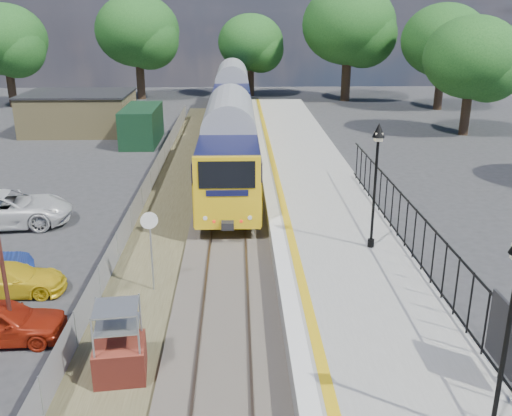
{
  "coord_description": "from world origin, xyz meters",
  "views": [
    {
      "loc": [
        0.44,
        -13.22,
        9.13
      ],
      "look_at": [
        1.11,
        7.32,
        2.0
      ],
      "focal_mm": 40.0,
      "sensor_mm": 36.0,
      "label": 1
    }
  ],
  "objects_px": {
    "train": "(231,108)",
    "car_yellow": "(10,279)",
    "victorian_lamp_north": "(377,157)",
    "speed_sign": "(150,238)",
    "brick_plinth": "(119,343)",
    "car_red": "(0,322)",
    "car_white": "(5,209)"
  },
  "relations": [
    {
      "from": "car_red",
      "to": "car_white",
      "type": "bearing_deg",
      "value": 17.27
    },
    {
      "from": "train",
      "to": "car_white",
      "type": "bearing_deg",
      "value": -119.22
    },
    {
      "from": "car_yellow",
      "to": "car_white",
      "type": "distance_m",
      "value": 7.11
    },
    {
      "from": "victorian_lamp_north",
      "to": "train",
      "type": "bearing_deg",
      "value": 103.07
    },
    {
      "from": "train",
      "to": "brick_plinth",
      "type": "height_order",
      "value": "train"
    },
    {
      "from": "train",
      "to": "car_yellow",
      "type": "xyz_separation_m",
      "value": [
        -7.33,
        -24.38,
        -1.81
      ]
    },
    {
      "from": "victorian_lamp_north",
      "to": "speed_sign",
      "type": "height_order",
      "value": "victorian_lamp_north"
    },
    {
      "from": "victorian_lamp_north",
      "to": "car_red",
      "type": "bearing_deg",
      "value": -159.01
    },
    {
      "from": "brick_plinth",
      "to": "speed_sign",
      "type": "bearing_deg",
      "value": 87.83
    },
    {
      "from": "car_red",
      "to": "brick_plinth",
      "type": "bearing_deg",
      "value": -118.54
    },
    {
      "from": "speed_sign",
      "to": "victorian_lamp_north",
      "type": "bearing_deg",
      "value": -4.42
    },
    {
      "from": "train",
      "to": "car_red",
      "type": "xyz_separation_m",
      "value": [
        -6.49,
        -27.35,
        -1.71
      ]
    },
    {
      "from": "brick_plinth",
      "to": "car_yellow",
      "type": "xyz_separation_m",
      "value": [
        -4.64,
        4.83,
        -0.48
      ]
    },
    {
      "from": "train",
      "to": "car_yellow",
      "type": "height_order",
      "value": "train"
    },
    {
      "from": "speed_sign",
      "to": "car_yellow",
      "type": "distance_m",
      "value": 5.04
    },
    {
      "from": "train",
      "to": "car_yellow",
      "type": "relative_size",
      "value": 11.09
    },
    {
      "from": "train",
      "to": "car_yellow",
      "type": "bearing_deg",
      "value": -106.73
    },
    {
      "from": "car_yellow",
      "to": "car_red",
      "type": "bearing_deg",
      "value": -168.14
    },
    {
      "from": "victorian_lamp_north",
      "to": "car_red",
      "type": "distance_m",
      "value": 13.15
    },
    {
      "from": "brick_plinth",
      "to": "car_yellow",
      "type": "relative_size",
      "value": 0.57
    },
    {
      "from": "car_white",
      "to": "victorian_lamp_north",
      "type": "bearing_deg",
      "value": -116.48
    },
    {
      "from": "train",
      "to": "car_white",
      "type": "distance_m",
      "value": 20.43
    },
    {
      "from": "car_yellow",
      "to": "brick_plinth",
      "type": "bearing_deg",
      "value": -139.97
    },
    {
      "from": "brick_plinth",
      "to": "victorian_lamp_north",
      "type": "bearing_deg",
      "value": 38.62
    },
    {
      "from": "brick_plinth",
      "to": "car_red",
      "type": "xyz_separation_m",
      "value": [
        -3.81,
        1.85,
        -0.38
      ]
    },
    {
      "from": "victorian_lamp_north",
      "to": "speed_sign",
      "type": "distance_m",
      "value": 8.28
    },
    {
      "from": "train",
      "to": "speed_sign",
      "type": "xyz_separation_m",
      "value": [
        -2.5,
        -24.38,
        -0.36
      ]
    },
    {
      "from": "car_red",
      "to": "car_white",
      "type": "distance_m",
      "value": 10.18
    },
    {
      "from": "car_red",
      "to": "car_yellow",
      "type": "height_order",
      "value": "car_red"
    },
    {
      "from": "victorian_lamp_north",
      "to": "train",
      "type": "xyz_separation_m",
      "value": [
        -5.3,
        22.83,
        -1.96
      ]
    },
    {
      "from": "brick_plinth",
      "to": "speed_sign",
      "type": "relative_size",
      "value": 0.73
    },
    {
      "from": "victorian_lamp_north",
      "to": "speed_sign",
      "type": "bearing_deg",
      "value": -168.77
    }
  ]
}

